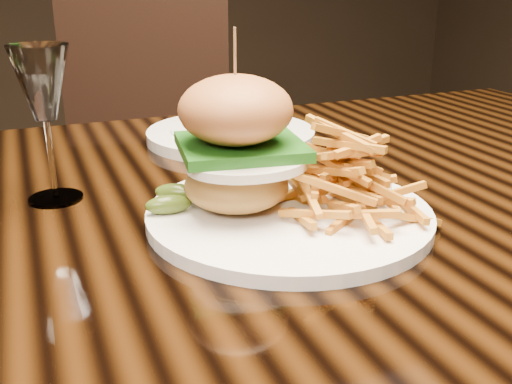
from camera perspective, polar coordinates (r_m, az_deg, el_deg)
name	(u,v)px	position (r m, az deg, el deg)	size (l,w,h in m)	color
dining_table	(246,244)	(0.80, -1.00, -5.01)	(1.60, 0.90, 0.75)	black
burger_plate	(288,171)	(0.66, 3.08, 1.97)	(0.32, 0.32, 0.21)	white
ramekin	(353,185)	(0.76, 9.21, 0.67)	(0.07, 0.07, 0.03)	white
wine_glass	(42,88)	(0.75, -19.68, 9.27)	(0.07, 0.07, 0.19)	white
far_dish	(231,130)	(1.00, -2.41, 5.94)	(0.28, 0.28, 0.09)	white
chair_far	(150,156)	(1.67, -10.09, 3.36)	(0.56, 0.56, 0.95)	black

